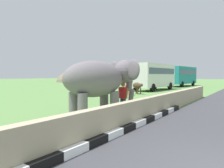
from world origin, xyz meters
name	(u,v)px	position (x,y,z in m)	size (l,w,h in m)	color
striped_curb	(86,146)	(-0.35, 3.58, 0.12)	(16.20, 0.20, 0.24)	white
barrier_parapet	(122,116)	(2.00, 3.88, 0.50)	(28.00, 0.36, 1.00)	tan
elephant	(101,80)	(3.41, 5.92, 1.81)	(4.06, 3.08, 2.81)	slate
person_handler	(123,96)	(4.72, 5.47, 0.93)	(0.30, 0.66, 1.66)	navy
bus_white	(154,75)	(21.89, 10.95, 2.08)	(8.29, 3.09, 3.50)	silver
bus_teal	(182,75)	(34.04, 10.73, 2.08)	(9.38, 3.17, 3.50)	teal
cow_near	(137,86)	(15.57, 10.22, 0.87)	(1.37, 1.82, 1.23)	#473323
cow_mid	(128,86)	(14.09, 10.55, 0.87)	(1.36, 1.82, 1.23)	tan
hill_east	(115,81)	(55.00, 38.92, 0.00)	(41.87, 33.49, 11.68)	#776751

